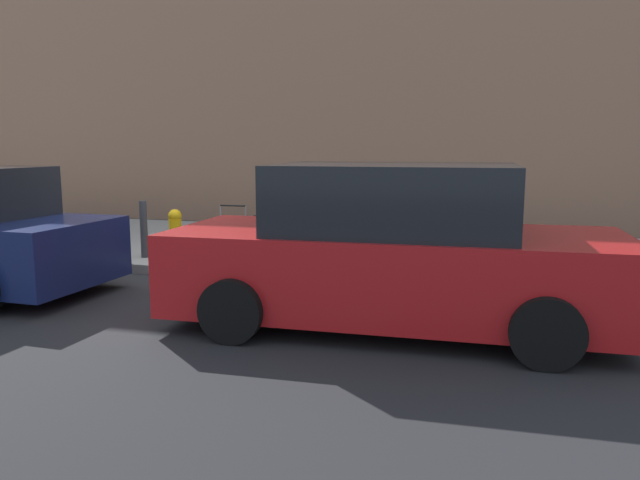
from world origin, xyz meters
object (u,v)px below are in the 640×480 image
(suitcase_silver_3, at_px, (293,241))
(bollard_post, at_px, (144,229))
(suitcase_olive_0, at_px, (399,243))
(suitcase_red_4, at_px, (263,240))
(suitcase_maroon_1, at_px, (362,246))
(fire_hydrant, at_px, (175,232))
(suitcase_navy_2, at_px, (325,249))
(suitcase_black_5, at_px, (234,242))
(parked_car_red_0, at_px, (394,252))
(parking_meter, at_px, (476,213))

(suitcase_silver_3, relative_size, bollard_post, 0.81)
(suitcase_olive_0, relative_size, bollard_post, 1.13)
(suitcase_olive_0, xyz_separation_m, suitcase_red_4, (2.10, -0.02, -0.05))
(suitcase_maroon_1, xyz_separation_m, fire_hydrant, (3.05, -0.05, 0.08))
(suitcase_navy_2, xyz_separation_m, fire_hydrant, (2.50, -0.08, 0.13))
(bollard_post, bearing_deg, suitcase_black_5, -173.43)
(suitcase_silver_3, xyz_separation_m, suitcase_black_5, (0.96, 0.05, -0.05))
(suitcase_navy_2, height_order, suitcase_black_5, suitcase_black_5)
(parked_car_red_0, bearing_deg, bollard_post, -26.10)
(suitcase_navy_2, bearing_deg, suitcase_silver_3, -14.75)
(suitcase_maroon_1, height_order, suitcase_black_5, suitcase_maroon_1)
(suitcase_silver_3, distance_m, bollard_post, 2.44)
(fire_hydrant, bearing_deg, suitcase_olive_0, -179.76)
(bollard_post, relative_size, parked_car_red_0, 0.19)
(suitcase_navy_2, bearing_deg, parking_meter, -171.13)
(suitcase_olive_0, height_order, parking_meter, parking_meter)
(suitcase_maroon_1, bearing_deg, bollard_post, 1.62)
(suitcase_maroon_1, relative_size, fire_hydrant, 1.22)
(suitcase_silver_3, height_order, suitcase_red_4, suitcase_silver_3)
(suitcase_black_5, xyz_separation_m, parking_meter, (-3.62, -0.23, 0.53))
(bollard_post, bearing_deg, suitcase_silver_3, -174.93)
(suitcase_red_4, distance_m, fire_hydrant, 1.48)
(suitcase_silver_3, relative_size, parked_car_red_0, 0.16)
(suitcase_black_5, bearing_deg, suitcase_navy_2, 176.25)
(suitcase_maroon_1, relative_size, parked_car_red_0, 0.20)
(suitcase_silver_3, xyz_separation_m, parked_car_red_0, (-1.92, 2.34, 0.32))
(parked_car_red_0, bearing_deg, suitcase_maroon_1, -69.89)
(suitcase_maroon_1, relative_size, suitcase_black_5, 1.08)
(suitcase_olive_0, height_order, suitcase_red_4, suitcase_olive_0)
(parked_car_red_0, bearing_deg, suitcase_red_4, -44.00)
(suitcase_red_4, relative_size, parking_meter, 0.57)
(suitcase_silver_3, xyz_separation_m, parking_meter, (-2.66, -0.18, 0.49))
(fire_hydrant, bearing_deg, suitcase_black_5, -178.88)
(suitcase_red_4, relative_size, suitcase_black_5, 0.83)
(suitcase_maroon_1, relative_size, bollard_post, 1.04)
(bollard_post, height_order, parking_meter, parking_meter)
(suitcase_red_4, bearing_deg, suitcase_navy_2, 173.80)
(suitcase_maroon_1, height_order, suitcase_navy_2, suitcase_maroon_1)
(suitcase_olive_0, xyz_separation_m, suitcase_navy_2, (1.07, 0.09, -0.11))
(suitcase_red_4, distance_m, suitcase_black_5, 0.48)
(suitcase_olive_0, relative_size, suitcase_black_5, 1.17)
(suitcase_red_4, bearing_deg, fire_hydrant, 1.24)
(suitcase_olive_0, relative_size, parking_meter, 0.81)
(suitcase_black_5, distance_m, fire_hydrant, 1.00)
(suitcase_maroon_1, xyz_separation_m, parking_meter, (-1.56, -0.30, 0.50))
(suitcase_silver_3, bearing_deg, suitcase_red_4, 4.01)
(parking_meter, bearing_deg, bollard_post, 4.49)
(suitcase_red_4, relative_size, fire_hydrant, 0.94)
(suitcase_red_4, xyz_separation_m, parked_car_red_0, (-2.39, 2.31, 0.33))
(suitcase_silver_3, xyz_separation_m, suitcase_red_4, (0.48, 0.03, -0.00))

